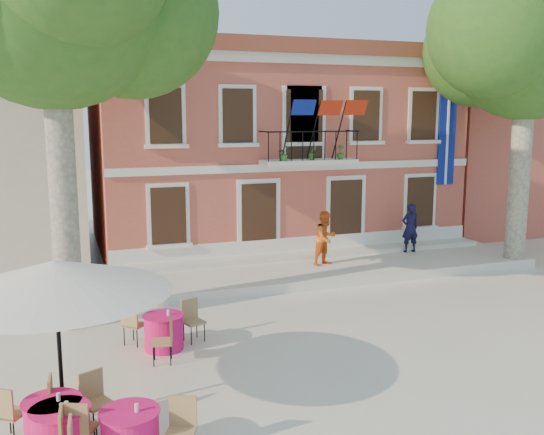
% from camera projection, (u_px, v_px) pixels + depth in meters
% --- Properties ---
extents(ground, '(90.00, 90.00, 0.00)m').
position_uv_depth(ground, '(321.00, 325.00, 14.69)').
color(ground, beige).
rests_on(ground, ground).
extents(main_building, '(13.50, 9.59, 7.50)m').
position_uv_depth(main_building, '(265.00, 147.00, 23.99)').
color(main_building, '#C25346').
rests_on(main_building, ground).
extents(neighbor_east, '(9.40, 9.40, 6.40)m').
position_uv_depth(neighbor_east, '(495.00, 153.00, 28.98)').
color(neighbor_east, '#C25346').
rests_on(neighbor_east, ground).
extents(terrace, '(14.00, 3.40, 0.30)m').
position_uv_depth(terrace, '(322.00, 269.00, 19.41)').
color(terrace, silver).
rests_on(terrace, ground).
extents(plane_tree_east, '(5.03, 5.03, 9.88)m').
position_uv_depth(plane_tree_east, '(529.00, 43.00, 19.13)').
color(plane_tree_east, '#A59E84').
rests_on(plane_tree_east, ground).
extents(patio_umbrella, '(3.71, 3.71, 2.76)m').
position_uv_depth(patio_umbrella, '(55.00, 278.00, 9.64)').
color(patio_umbrella, black).
rests_on(patio_umbrella, ground).
extents(pedestrian_navy, '(0.64, 0.44, 1.71)m').
position_uv_depth(pedestrian_navy, '(410.00, 228.00, 21.00)').
color(pedestrian_navy, black).
rests_on(pedestrian_navy, terrace).
extents(pedestrian_orange, '(1.02, 0.91, 1.74)m').
position_uv_depth(pedestrian_orange, '(326.00, 238.00, 19.20)').
color(pedestrian_orange, orange).
rests_on(pedestrian_orange, terrace).
extents(cafe_table_0, '(1.87, 1.69, 0.95)m').
position_uv_depth(cafe_table_0, '(53.00, 421.00, 9.23)').
color(cafe_table_0, '#C41260').
rests_on(cafe_table_0, ground).
extents(cafe_table_1, '(1.92, 1.18, 0.95)m').
position_uv_depth(cafe_table_1, '(130.00, 433.00, 8.90)').
color(cafe_table_1, '#C41260').
rests_on(cafe_table_1, ground).
extents(cafe_table_2, '(0.90, 1.95, 0.95)m').
position_uv_depth(cafe_table_2, '(61.00, 431.00, 8.96)').
color(cafe_table_2, '#C41260').
rests_on(cafe_table_2, ground).
extents(cafe_table_3, '(1.83, 1.78, 0.95)m').
position_uv_depth(cafe_table_3, '(164.00, 330.00, 13.12)').
color(cafe_table_3, '#C41260').
rests_on(cafe_table_3, ground).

